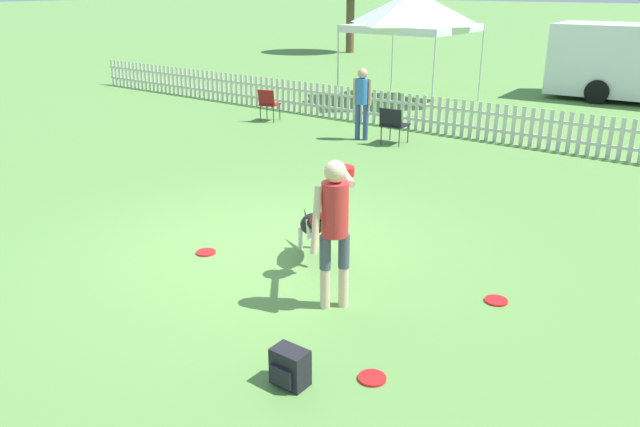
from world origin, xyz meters
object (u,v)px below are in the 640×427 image
object	(u,v)px
leaping_dog	(313,224)
backpack_on_grass	(290,367)
frisbee_near_dog	(496,301)
spectator_standing	(362,97)
folding_chair_center	(268,102)
folding_chair_blue_left	(393,123)
canopy_tent_secondary	(413,11)
frisbee_midfield	(206,252)
frisbee_far_scatter	(372,378)
handler_person	(335,215)
frisbee_near_handler	(311,228)
equipment_trailer	(628,60)

from	to	relation	value
leaping_dog	backpack_on_grass	xyz separation A→B (m)	(1.42, -2.19, -0.31)
frisbee_near_dog	spectator_standing	xyz separation A→B (m)	(-5.34, 5.43, 0.93)
folding_chair_center	spectator_standing	bearing A→B (deg)	160.42
folding_chair_blue_left	canopy_tent_secondary	world-z (taller)	canopy_tent_secondary
frisbee_near_dog	spectator_standing	bearing A→B (deg)	134.55
frisbee_midfield	frisbee_far_scatter	world-z (taller)	same
frisbee_near_dog	folding_chair_blue_left	world-z (taller)	folding_chair_blue_left
backpack_on_grass	folding_chair_blue_left	bearing A→B (deg)	114.92
frisbee_near_dog	handler_person	bearing A→B (deg)	-141.58
folding_chair_center	frisbee_midfield	bearing A→B (deg)	110.67
handler_person	frisbee_near_handler	xyz separation A→B (m)	(-1.55, 1.59, -1.02)
frisbee_midfield	spectator_standing	xyz separation A→B (m)	(-1.84, 6.43, 0.93)
frisbee_far_scatter	frisbee_near_handler	bearing A→B (deg)	136.23
backpack_on_grass	leaping_dog	bearing A→B (deg)	123.00
frisbee_near_handler	backpack_on_grass	bearing A→B (deg)	-55.17
frisbee_near_handler	spectator_standing	size ratio (longest dim) A/B	0.16
frisbee_near_handler	frisbee_far_scatter	distance (m)	3.63
folding_chair_blue_left	equipment_trailer	world-z (taller)	equipment_trailer
folding_chair_blue_left	frisbee_near_dog	bearing A→B (deg)	125.79
handler_person	equipment_trailer	distance (m)	15.47
leaping_dog	canopy_tent_secondary	size ratio (longest dim) A/B	0.33
handler_person	leaping_dog	world-z (taller)	handler_person
frisbee_midfield	equipment_trailer	distance (m)	15.48
folding_chair_center	equipment_trailer	size ratio (longest dim) A/B	0.16
leaping_dog	canopy_tent_secondary	bearing A→B (deg)	-114.61
handler_person	frisbee_near_dog	world-z (taller)	handler_person
leaping_dog	frisbee_near_handler	bearing A→B (deg)	-98.50
leaping_dog	frisbee_far_scatter	xyz separation A→B (m)	(1.96, -1.70, -0.46)
backpack_on_grass	canopy_tent_secondary	world-z (taller)	canopy_tent_secondary
frisbee_near_dog	backpack_on_grass	world-z (taller)	backpack_on_grass
frisbee_midfield	backpack_on_grass	distance (m)	3.06
frisbee_midfield	folding_chair_blue_left	xyz separation A→B (m)	(-1.06, 6.47, 0.46)
canopy_tent_secondary	equipment_trailer	size ratio (longest dim) A/B	0.63
canopy_tent_secondary	handler_person	bearing A→B (deg)	-64.39
leaping_dog	frisbee_far_scatter	distance (m)	2.64
frisbee_midfield	equipment_trailer	size ratio (longest dim) A/B	0.05
folding_chair_blue_left	folding_chair_center	size ratio (longest dim) A/B	0.99
frisbee_near_handler	frisbee_near_dog	distance (m)	2.98
frisbee_near_handler	frisbee_far_scatter	world-z (taller)	same
frisbee_near_dog	folding_chair_blue_left	xyz separation A→B (m)	(-4.56, 5.47, 0.46)
frisbee_near_dog	spectator_standing	world-z (taller)	spectator_standing
leaping_dog	folding_chair_blue_left	size ratio (longest dim) A/B	1.29
leaping_dog	frisbee_near_dog	xyz separation A→B (m)	(2.28, 0.32, -0.46)
handler_person	backpack_on_grass	xyz separation A→B (m)	(0.54, -1.41, -0.86)
frisbee_near_dog	equipment_trailer	xyz separation A→B (m)	(-1.91, 14.36, 1.14)
leaping_dog	folding_chair_center	world-z (taller)	leaping_dog
frisbee_near_dog	backpack_on_grass	bearing A→B (deg)	-108.80
folding_chair_blue_left	equipment_trailer	distance (m)	9.30
folding_chair_blue_left	folding_chair_center	bearing A→B (deg)	-7.06
backpack_on_grass	spectator_standing	distance (m)	9.15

